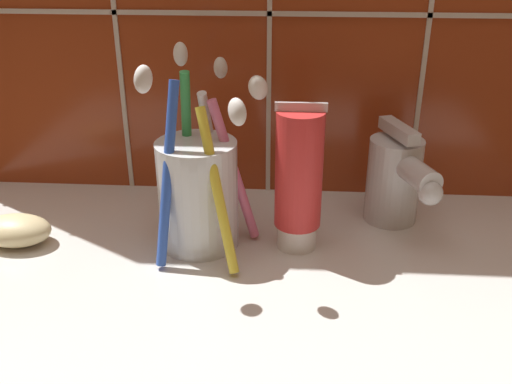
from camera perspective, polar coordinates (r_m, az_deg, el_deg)
name	(u,v)px	position (r cm, az deg, el deg)	size (l,w,h in cm)	color
sink_counter	(240,286)	(51.39, -1.63, -9.43)	(64.50, 37.73, 2.00)	silver
toothbrush_cup	(199,188)	(53.52, -5.73, 0.38)	(10.62, 15.53, 18.79)	silver
toothpaste_tube	(299,179)	(52.31, 4.29, 1.33)	(4.58, 4.36, 14.28)	white
sink_faucet	(397,178)	(59.32, 13.91, 1.37)	(6.11, 10.54, 10.38)	silver
soap_bar	(16,230)	(59.68, -22.89, -3.55)	(6.85, 4.54, 2.93)	beige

